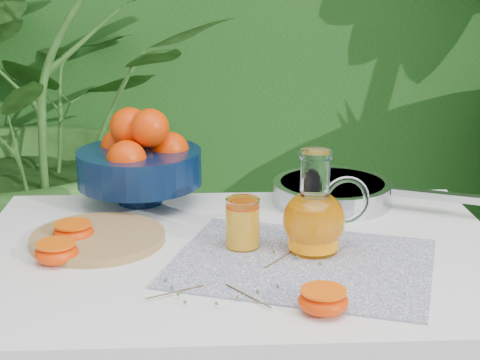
{
  "coord_description": "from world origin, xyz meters",
  "views": [
    {
      "loc": [
        -0.18,
        -1.18,
        1.27
      ],
      "look_at": [
        -0.12,
        0.1,
        0.88
      ],
      "focal_mm": 55.0,
      "sensor_mm": 36.0,
      "label": 1
    }
  ],
  "objects_px": {
    "saute_pan": "(334,191)",
    "juice_pitcher": "(315,217)",
    "cutting_board": "(98,238)",
    "white_table": "(241,290)",
    "fruit_bowl": "(140,159)"
  },
  "relations": [
    {
      "from": "cutting_board",
      "to": "saute_pan",
      "type": "relative_size",
      "value": 0.54
    },
    {
      "from": "white_table",
      "to": "juice_pitcher",
      "type": "relative_size",
      "value": 5.31
    },
    {
      "from": "saute_pan",
      "to": "juice_pitcher",
      "type": "bearing_deg",
      "value": -106.67
    },
    {
      "from": "fruit_bowl",
      "to": "white_table",
      "type": "bearing_deg",
      "value": -54.97
    },
    {
      "from": "fruit_bowl",
      "to": "saute_pan",
      "type": "bearing_deg",
      "value": -3.57
    },
    {
      "from": "cutting_board",
      "to": "saute_pan",
      "type": "bearing_deg",
      "value": 23.6
    },
    {
      "from": "cutting_board",
      "to": "fruit_bowl",
      "type": "distance_m",
      "value": 0.26
    },
    {
      "from": "white_table",
      "to": "saute_pan",
      "type": "xyz_separation_m",
      "value": [
        0.22,
        0.27,
        0.11
      ]
    },
    {
      "from": "juice_pitcher",
      "to": "saute_pan",
      "type": "bearing_deg",
      "value": 73.33
    },
    {
      "from": "cutting_board",
      "to": "juice_pitcher",
      "type": "height_order",
      "value": "juice_pitcher"
    },
    {
      "from": "cutting_board",
      "to": "fruit_bowl",
      "type": "bearing_deg",
      "value": 75.07
    },
    {
      "from": "fruit_bowl",
      "to": "juice_pitcher",
      "type": "distance_m",
      "value": 0.46
    },
    {
      "from": "saute_pan",
      "to": "cutting_board",
      "type": "bearing_deg",
      "value": -156.4
    },
    {
      "from": "white_table",
      "to": "saute_pan",
      "type": "distance_m",
      "value": 0.36
    },
    {
      "from": "white_table",
      "to": "cutting_board",
      "type": "height_order",
      "value": "cutting_board"
    }
  ]
}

